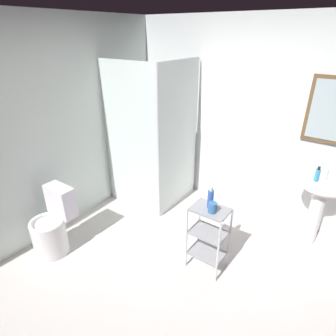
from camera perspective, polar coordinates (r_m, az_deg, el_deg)
ground_plane at (r=3.03m, az=2.17°, el=-23.63°), size 4.20×4.20×0.02m
wall_back at (r=3.80m, az=18.44°, el=8.84°), size 4.20×0.14×2.50m
wall_left at (r=3.49m, az=-23.81°, el=6.44°), size 0.10×4.20×2.50m
shower_stall at (r=4.08m, az=-2.84°, el=-0.57°), size 0.92×0.92×2.00m
pedestal_sink at (r=3.61m, az=28.33°, el=-5.77°), size 0.46×0.37×0.81m
sink_faucet at (r=3.60m, az=29.58°, el=-1.08°), size 0.03×0.03×0.10m
toilet at (r=3.47m, az=-22.42°, el=-11.05°), size 0.37×0.49×0.76m
storage_cart at (r=2.97m, az=8.20°, el=-13.06°), size 0.38×0.28×0.74m
hand_soap_bottle at (r=3.47m, az=28.11°, el=-1.21°), size 0.05×0.05×0.17m
shampoo_bottle_blue at (r=2.75m, az=8.64°, el=-6.13°), size 0.06×0.06×0.23m
rinse_cup at (r=2.71m, az=9.04°, el=-7.95°), size 0.08×0.08×0.11m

